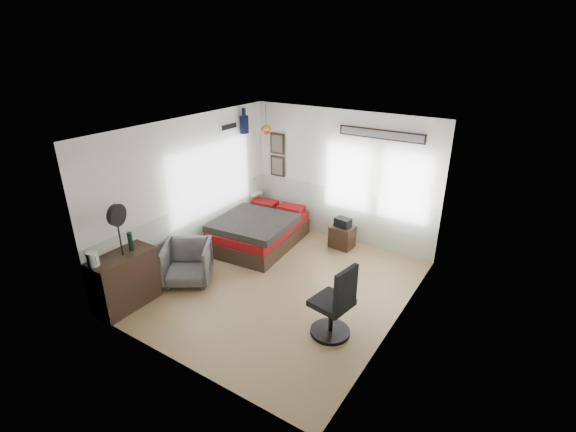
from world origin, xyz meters
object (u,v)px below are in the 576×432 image
object	(u,v)px
bed	(259,231)
armchair	(187,263)
task_chair	(335,308)
nightstand	(342,237)
dresser	(125,281)

from	to	relation	value
bed	armchair	bearing A→B (deg)	-101.62
task_chair	nightstand	bearing A→B (deg)	123.71
nightstand	task_chair	distance (m)	2.80
nightstand	dresser	bearing A→B (deg)	-115.81
bed	nightstand	distance (m)	1.70
armchair	task_chair	world-z (taller)	task_chair
bed	dresser	size ratio (longest dim) A/B	2.08
armchair	nightstand	distance (m)	3.12
nightstand	task_chair	size ratio (longest dim) A/B	0.39
bed	nightstand	bearing A→B (deg)	23.23
bed	nightstand	world-z (taller)	bed
dresser	armchair	size ratio (longest dim) A/B	1.27
bed	dresser	xyz separation A→B (m)	(-0.49, -2.86, 0.14)
nightstand	armchair	bearing A→B (deg)	-120.22
nightstand	task_chair	bearing A→B (deg)	-63.69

